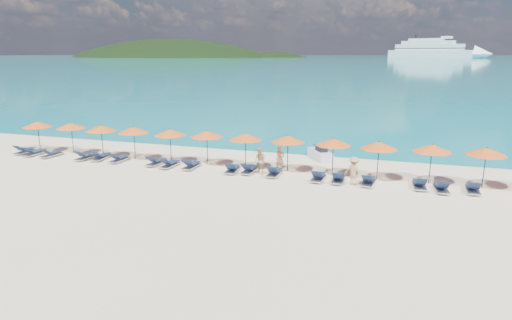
% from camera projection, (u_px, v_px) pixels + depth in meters
% --- Properties ---
extents(ground, '(1400.00, 1400.00, 0.00)m').
position_uv_depth(ground, '(238.00, 196.00, 21.81)').
color(ground, beige).
extents(sea, '(1600.00, 1300.00, 0.01)m').
position_uv_depth(sea, '(389.00, 57.00, 632.03)').
color(sea, '#1FA9B2').
rests_on(sea, ground).
extents(headland_main, '(374.00, 242.00, 126.50)m').
position_uv_depth(headland_main, '(170.00, 84.00, 617.89)').
color(headland_main, black).
rests_on(headland_main, ground).
extents(headland_small, '(162.00, 126.00, 85.50)m').
position_uv_depth(headland_small, '(274.00, 83.00, 591.90)').
color(headland_small, black).
rests_on(headland_small, ground).
extents(cruise_ship, '(125.30, 60.25, 35.00)m').
position_uv_depth(cruise_ship, '(439.00, 51.00, 549.66)').
color(cruise_ship, white).
rests_on(cruise_ship, ground).
extents(jetski, '(2.09, 2.56, 0.87)m').
position_uv_depth(jetski, '(320.00, 154.00, 29.42)').
color(jetski, silver).
rests_on(jetski, ground).
extents(beachgoer_a, '(0.68, 0.68, 1.60)m').
position_uv_depth(beachgoer_a, '(280.00, 159.00, 26.17)').
color(beachgoer_a, tan).
rests_on(beachgoer_a, ground).
extents(beachgoer_b, '(0.91, 0.79, 1.62)m').
position_uv_depth(beachgoer_b, '(260.00, 161.00, 25.57)').
color(beachgoer_b, tan).
rests_on(beachgoer_b, ground).
extents(beachgoer_c, '(1.12, 0.73, 1.59)m').
position_uv_depth(beachgoer_c, '(354.00, 171.00, 23.57)').
color(beachgoer_c, tan).
rests_on(beachgoer_c, ground).
extents(umbrella_0, '(2.10, 2.10, 2.28)m').
position_uv_depth(umbrella_0, '(37.00, 124.00, 31.27)').
color(umbrella_0, black).
rests_on(umbrella_0, ground).
extents(umbrella_1, '(2.10, 2.10, 2.28)m').
position_uv_depth(umbrella_1, '(71.00, 126.00, 30.72)').
color(umbrella_1, black).
rests_on(umbrella_1, ground).
extents(umbrella_2, '(2.10, 2.10, 2.28)m').
position_uv_depth(umbrella_2, '(101.00, 128.00, 29.70)').
color(umbrella_2, black).
rests_on(umbrella_2, ground).
extents(umbrella_3, '(2.10, 2.10, 2.28)m').
position_uv_depth(umbrella_3, '(134.00, 130.00, 29.03)').
color(umbrella_3, black).
rests_on(umbrella_3, ground).
extents(umbrella_4, '(2.10, 2.10, 2.28)m').
position_uv_depth(umbrella_4, '(170.00, 132.00, 28.16)').
color(umbrella_4, black).
rests_on(umbrella_4, ground).
extents(umbrella_5, '(2.10, 2.10, 2.28)m').
position_uv_depth(umbrella_5, '(207.00, 134.00, 27.62)').
color(umbrella_5, black).
rests_on(umbrella_5, ground).
extents(umbrella_6, '(2.10, 2.10, 2.28)m').
position_uv_depth(umbrella_6, '(245.00, 137.00, 26.69)').
color(umbrella_6, black).
rests_on(umbrella_6, ground).
extents(umbrella_7, '(2.10, 2.10, 2.28)m').
position_uv_depth(umbrella_7, '(288.00, 139.00, 26.05)').
color(umbrella_7, black).
rests_on(umbrella_7, ground).
extents(umbrella_8, '(2.10, 2.10, 2.28)m').
position_uv_depth(umbrella_8, '(333.00, 142.00, 25.16)').
color(umbrella_8, black).
rests_on(umbrella_8, ground).
extents(umbrella_9, '(2.10, 2.10, 2.28)m').
position_uv_depth(umbrella_9, '(379.00, 145.00, 24.23)').
color(umbrella_9, black).
rests_on(umbrella_9, ground).
extents(umbrella_10, '(2.10, 2.10, 2.28)m').
position_uv_depth(umbrella_10, '(432.00, 148.00, 23.53)').
color(umbrella_10, black).
rests_on(umbrella_10, ground).
extents(umbrella_11, '(2.10, 2.10, 2.28)m').
position_uv_depth(umbrella_11, '(487.00, 152.00, 22.75)').
color(umbrella_11, black).
rests_on(umbrella_11, ground).
extents(lounger_0, '(0.69, 1.72, 0.66)m').
position_uv_depth(lounger_0, '(25.00, 151.00, 30.95)').
color(lounger_0, silver).
rests_on(lounger_0, ground).
extents(lounger_1, '(0.68, 1.72, 0.66)m').
position_uv_depth(lounger_1, '(34.00, 152.00, 30.40)').
color(lounger_1, silver).
rests_on(lounger_1, ground).
extents(lounger_2, '(0.77, 1.75, 0.66)m').
position_uv_depth(lounger_2, '(51.00, 154.00, 29.99)').
color(lounger_2, silver).
rests_on(lounger_2, ground).
extents(lounger_3, '(0.72, 1.73, 0.66)m').
position_uv_depth(lounger_3, '(85.00, 156.00, 29.24)').
color(lounger_3, silver).
rests_on(lounger_3, ground).
extents(lounger_4, '(0.76, 1.75, 0.66)m').
position_uv_depth(lounger_4, '(100.00, 157.00, 29.13)').
color(lounger_4, silver).
rests_on(lounger_4, ground).
extents(lounger_5, '(0.69, 1.73, 0.66)m').
position_uv_depth(lounger_5, '(119.00, 158.00, 28.63)').
color(lounger_5, silver).
rests_on(lounger_5, ground).
extents(lounger_6, '(0.78, 1.75, 0.66)m').
position_uv_depth(lounger_6, '(156.00, 162.00, 27.81)').
color(lounger_6, silver).
rests_on(lounger_6, ground).
extents(lounger_7, '(0.71, 1.73, 0.66)m').
position_uv_depth(lounger_7, '(170.00, 164.00, 27.28)').
color(lounger_7, silver).
rests_on(lounger_7, ground).
extents(lounger_8, '(0.67, 1.72, 0.66)m').
position_uv_depth(lounger_8, '(191.00, 165.00, 26.98)').
color(lounger_8, silver).
rests_on(lounger_8, ground).
extents(lounger_9, '(0.79, 1.75, 0.66)m').
position_uv_depth(lounger_9, '(232.00, 169.00, 26.11)').
color(lounger_9, silver).
rests_on(lounger_9, ground).
extents(lounger_10, '(0.72, 1.73, 0.66)m').
position_uv_depth(lounger_10, '(249.00, 169.00, 26.01)').
color(lounger_10, silver).
rests_on(lounger_10, ground).
extents(lounger_11, '(0.69, 1.72, 0.66)m').
position_uv_depth(lounger_11, '(274.00, 172.00, 25.38)').
color(lounger_11, silver).
rests_on(lounger_11, ground).
extents(lounger_12, '(0.71, 1.73, 0.66)m').
position_uv_depth(lounger_12, '(318.00, 177.00, 24.45)').
color(lounger_12, silver).
rests_on(lounger_12, ground).
extents(lounger_13, '(0.66, 1.71, 0.66)m').
position_uv_depth(lounger_13, '(338.00, 178.00, 24.15)').
color(lounger_13, silver).
rests_on(lounger_13, ground).
extents(lounger_14, '(0.78, 1.75, 0.66)m').
position_uv_depth(lounger_14, '(368.00, 181.00, 23.65)').
color(lounger_14, silver).
rests_on(lounger_14, ground).
extents(lounger_15, '(0.74, 1.74, 0.66)m').
position_uv_depth(lounger_15, '(419.00, 184.00, 23.08)').
color(lounger_15, silver).
rests_on(lounger_15, ground).
extents(lounger_16, '(0.76, 1.74, 0.66)m').
position_uv_depth(lounger_16, '(441.00, 187.00, 22.55)').
color(lounger_16, silver).
rests_on(lounger_16, ground).
extents(lounger_17, '(0.70, 1.73, 0.66)m').
position_uv_depth(lounger_17, '(473.00, 188.00, 22.39)').
color(lounger_17, silver).
rests_on(lounger_17, ground).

